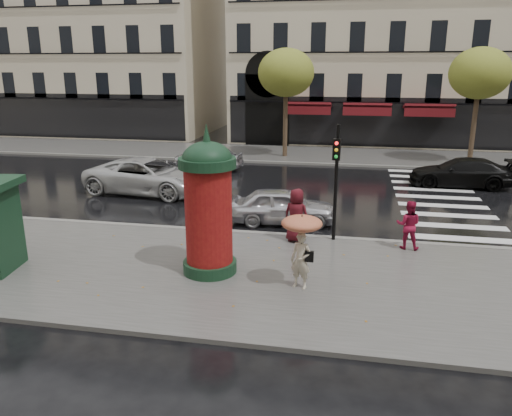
% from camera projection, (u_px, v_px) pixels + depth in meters
% --- Properties ---
extents(ground, '(160.00, 160.00, 0.00)m').
position_uv_depth(ground, '(268.00, 272.00, 14.15)').
color(ground, black).
rests_on(ground, ground).
extents(near_sidewalk, '(90.00, 7.00, 0.12)m').
position_uv_depth(near_sidewalk, '(265.00, 277.00, 13.66)').
color(near_sidewalk, '#474744').
rests_on(near_sidewalk, ground).
extents(far_sidewalk, '(90.00, 6.00, 0.12)m').
position_uv_depth(far_sidewalk, '(318.00, 155.00, 32.05)').
color(far_sidewalk, '#474744').
rests_on(far_sidewalk, ground).
extents(near_kerb, '(90.00, 0.25, 0.14)m').
position_uv_depth(near_kerb, '(283.00, 235.00, 16.96)').
color(near_kerb, slate).
rests_on(near_kerb, ground).
extents(far_kerb, '(90.00, 0.25, 0.14)m').
position_uv_depth(far_kerb, '(314.00, 164.00, 29.22)').
color(far_kerb, slate).
rests_on(far_kerb, ground).
extents(zebra_crossing, '(3.60, 11.75, 0.01)m').
position_uv_depth(zebra_crossing, '(438.00, 197.00, 22.10)').
color(zebra_crossing, silver).
rests_on(zebra_crossing, ground).
extents(tree_far_left, '(3.40, 3.40, 6.64)m').
position_uv_depth(tree_far_left, '(286.00, 73.00, 30.06)').
color(tree_far_left, '#38281C').
rests_on(tree_far_left, ground).
extents(tree_far_right, '(3.40, 3.40, 6.64)m').
position_uv_depth(tree_far_right, '(480.00, 74.00, 28.04)').
color(tree_far_right, '#38281C').
rests_on(tree_far_right, ground).
extents(woman_umbrella, '(1.03, 1.03, 1.98)m').
position_uv_depth(woman_umbrella, '(301.00, 240.00, 12.53)').
color(woman_umbrella, '#BEB49C').
rests_on(woman_umbrella, near_sidewalk).
extents(woman_red, '(0.82, 0.68, 1.54)m').
position_uv_depth(woman_red, '(408.00, 225.00, 15.43)').
color(woman_red, maroon).
rests_on(woman_red, near_sidewalk).
extents(man_burgundy, '(0.98, 0.78, 1.75)m').
position_uv_depth(man_burgundy, '(296.00, 215.00, 16.04)').
color(man_burgundy, '#490E16').
rests_on(man_burgundy, near_sidewalk).
extents(morris_column, '(1.52, 1.52, 4.10)m').
position_uv_depth(morris_column, '(208.00, 203.00, 13.35)').
color(morris_column, '#13311D').
rests_on(morris_column, near_sidewalk).
extents(traffic_light, '(0.25, 0.36, 3.77)m').
position_uv_depth(traffic_light, '(336.00, 172.00, 15.74)').
color(traffic_light, black).
rests_on(traffic_light, near_sidewalk).
extents(car_silver, '(4.04, 2.02, 1.32)m').
position_uv_depth(car_silver, '(282.00, 206.00, 18.33)').
color(car_silver, silver).
rests_on(car_silver, ground).
extents(car_white, '(5.96, 3.24, 1.59)m').
position_uv_depth(car_white, '(148.00, 176.00, 22.61)').
color(car_white, '#B9B9B9').
rests_on(car_white, ground).
extents(car_black, '(4.79, 2.10, 1.37)m').
position_uv_depth(car_black, '(461.00, 172.00, 23.92)').
color(car_black, black).
rests_on(car_black, ground).
extents(car_far_silver, '(3.94, 1.67, 1.33)m').
position_uv_depth(car_far_silver, '(208.00, 157.00, 27.91)').
color(car_far_silver, silver).
rests_on(car_far_silver, ground).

